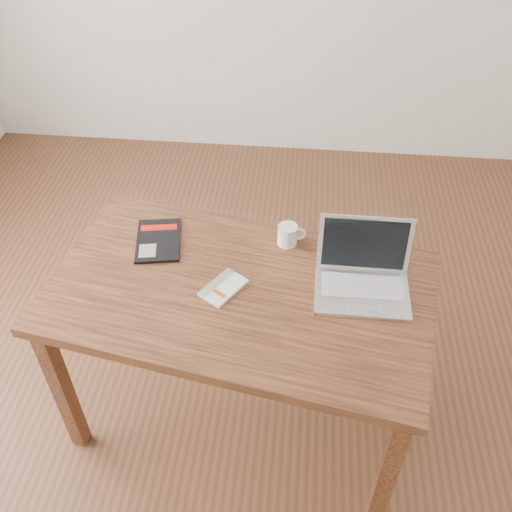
# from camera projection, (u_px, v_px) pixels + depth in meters

# --- Properties ---
(room) EXTENTS (4.04, 4.04, 2.70)m
(room) POSITION_uv_depth(u_px,v_px,m) (218.00, 109.00, 1.64)
(room) COLOR #54311C
(room) RESTS_ON ground
(desk) EXTENTS (1.42, 0.97, 0.75)m
(desk) POSITION_uv_depth(u_px,v_px,m) (240.00, 306.00, 2.01)
(desk) COLOR #502C18
(desk) RESTS_ON ground
(white_guidebook) EXTENTS (0.17, 0.19, 0.01)m
(white_guidebook) POSITION_uv_depth(u_px,v_px,m) (223.00, 288.00, 1.94)
(white_guidebook) COLOR silver
(white_guidebook) RESTS_ON desk
(black_guidebook) EXTENTS (0.20, 0.26, 0.01)m
(black_guidebook) POSITION_uv_depth(u_px,v_px,m) (158.00, 240.00, 2.13)
(black_guidebook) COLOR black
(black_guidebook) RESTS_ON desk
(laptop) EXTENTS (0.32, 0.26, 0.22)m
(laptop) POSITION_uv_depth(u_px,v_px,m) (363.00, 275.00, 1.93)
(laptop) COLOR silver
(laptop) RESTS_ON desk
(coffee_mug) EXTENTS (0.11, 0.07, 0.08)m
(coffee_mug) POSITION_uv_depth(u_px,v_px,m) (288.00, 234.00, 2.10)
(coffee_mug) COLOR white
(coffee_mug) RESTS_ON desk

